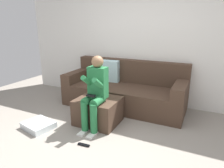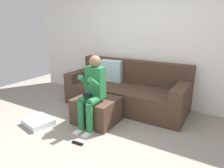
{
  "view_description": "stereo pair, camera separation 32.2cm",
  "coord_description": "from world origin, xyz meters",
  "px_view_note": "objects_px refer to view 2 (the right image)",
  "views": [
    {
      "loc": [
        1.29,
        -2.06,
        1.65
      ],
      "look_at": [
        -0.25,
        1.15,
        0.59
      ],
      "focal_mm": 32.31,
      "sensor_mm": 36.0,
      "label": 1
    },
    {
      "loc": [
        1.57,
        -1.91,
        1.65
      ],
      "look_at": [
        -0.25,
        1.15,
        0.59
      ],
      "focal_mm": 32.31,
      "sensor_mm": 36.0,
      "label": 2
    }
  ],
  "objects_px": {
    "couch_sectional": "(126,90)",
    "ottoman": "(96,110)",
    "storage_bin": "(38,122)",
    "person_seated": "(92,90)",
    "remote_near_ottoman": "(78,143)"
  },
  "relations": [
    {
      "from": "person_seated",
      "to": "storage_bin",
      "type": "distance_m",
      "value": 1.12
    },
    {
      "from": "storage_bin",
      "to": "couch_sectional",
      "type": "bearing_deg",
      "value": 59.67
    },
    {
      "from": "storage_bin",
      "to": "remote_near_ottoman",
      "type": "distance_m",
      "value": 0.96
    },
    {
      "from": "ottoman",
      "to": "person_seated",
      "type": "relative_size",
      "value": 0.6
    },
    {
      "from": "person_seated",
      "to": "storage_bin",
      "type": "bearing_deg",
      "value": -153.17
    },
    {
      "from": "ottoman",
      "to": "remote_near_ottoman",
      "type": "distance_m",
      "value": 0.76
    },
    {
      "from": "couch_sectional",
      "to": "storage_bin",
      "type": "height_order",
      "value": "couch_sectional"
    },
    {
      "from": "couch_sectional",
      "to": "person_seated",
      "type": "xyz_separation_m",
      "value": [
        -0.05,
        -1.1,
        0.31
      ]
    },
    {
      "from": "couch_sectional",
      "to": "ottoman",
      "type": "height_order",
      "value": "couch_sectional"
    },
    {
      "from": "couch_sectional",
      "to": "storage_bin",
      "type": "bearing_deg",
      "value": -120.33
    },
    {
      "from": "couch_sectional",
      "to": "ottoman",
      "type": "xyz_separation_m",
      "value": [
        -0.1,
        -0.93,
        -0.12
      ]
    },
    {
      "from": "ottoman",
      "to": "storage_bin",
      "type": "bearing_deg",
      "value": -142.76
    },
    {
      "from": "ottoman",
      "to": "person_seated",
      "type": "distance_m",
      "value": 0.46
    },
    {
      "from": "couch_sectional",
      "to": "remote_near_ottoman",
      "type": "distance_m",
      "value": 1.67
    },
    {
      "from": "person_seated",
      "to": "storage_bin",
      "type": "relative_size",
      "value": 2.55
    }
  ]
}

